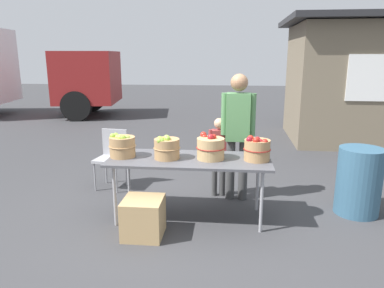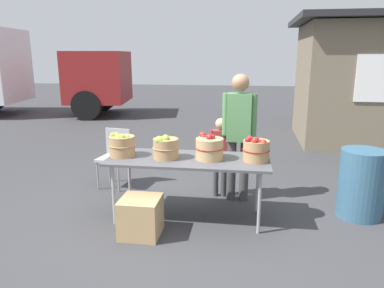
# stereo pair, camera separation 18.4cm
# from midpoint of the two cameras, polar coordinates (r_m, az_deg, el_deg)

# --- Properties ---
(ground_plane) EXTENTS (40.00, 40.00, 0.00)m
(ground_plane) POSITION_cam_midpoint_polar(r_m,az_deg,el_deg) (4.53, 0.64, -11.43)
(ground_plane) COLOR #38383A
(market_table) EXTENTS (1.90, 0.76, 0.75)m
(market_table) POSITION_cam_midpoint_polar(r_m,az_deg,el_deg) (4.27, 0.66, -2.84)
(market_table) COLOR #4C4C51
(market_table) RESTS_ON ground
(apple_basket_green_0) EXTENTS (0.32, 0.32, 0.29)m
(apple_basket_green_0) POSITION_cam_midpoint_polar(r_m,az_deg,el_deg) (4.39, -9.79, -0.19)
(apple_basket_green_0) COLOR #A87F51
(apple_basket_green_0) RESTS_ON market_table
(apple_basket_green_1) EXTENTS (0.32, 0.32, 0.28)m
(apple_basket_green_1) POSITION_cam_midpoint_polar(r_m,az_deg,el_deg) (4.23, -2.94, -0.57)
(apple_basket_green_1) COLOR #A87F51
(apple_basket_green_1) RESTS_ON market_table
(apple_basket_red_0) EXTENTS (0.34, 0.34, 0.30)m
(apple_basket_red_0) POSITION_cam_midpoint_polar(r_m,az_deg,el_deg) (4.21, 4.01, -0.63)
(apple_basket_red_0) COLOR tan
(apple_basket_red_0) RESTS_ON market_table
(apple_basket_red_1) EXTENTS (0.32, 0.32, 0.29)m
(apple_basket_red_1) POSITION_cam_midpoint_polar(r_m,az_deg,el_deg) (4.19, 11.29, -0.93)
(apple_basket_red_1) COLOR #A87F51
(apple_basket_red_1) RESTS_ON market_table
(vendor_adult) EXTENTS (0.45, 0.24, 1.70)m
(vendor_adult) POSITION_cam_midpoint_polar(r_m,az_deg,el_deg) (4.80, 8.52, 2.52)
(vendor_adult) COLOR #3F3F3F
(vendor_adult) RESTS_ON ground
(child_customer) EXTENTS (0.29, 0.16, 1.11)m
(child_customer) POSITION_cam_midpoint_polar(r_m,az_deg,el_deg) (4.98, 5.53, -1.12)
(child_customer) COLOR #3F3F3F
(child_customer) RESTS_ON ground
(food_kiosk) EXTENTS (3.55, 2.96, 2.74)m
(food_kiosk) POSITION_cam_midpoint_polar(r_m,az_deg,el_deg) (9.11, 26.95, 8.91)
(food_kiosk) COLOR #726651
(food_kiosk) RESTS_ON ground
(folding_chair) EXTENTS (0.46, 0.46, 0.86)m
(folding_chair) POSITION_cam_midpoint_polar(r_m,az_deg,el_deg) (5.51, -11.08, -1.39)
(folding_chair) COLOR #99999E
(folding_chair) RESTS_ON ground
(trash_barrel) EXTENTS (0.53, 0.53, 0.84)m
(trash_barrel) POSITION_cam_midpoint_polar(r_m,az_deg,el_deg) (4.89, 26.09, -5.63)
(trash_barrel) COLOR #335972
(trash_barrel) RESTS_ON ground
(produce_crate) EXTENTS (0.43, 0.43, 0.43)m
(produce_crate) POSITION_cam_midpoint_polar(r_m,az_deg,el_deg) (4.06, -6.77, -11.30)
(produce_crate) COLOR tan
(produce_crate) RESTS_ON ground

